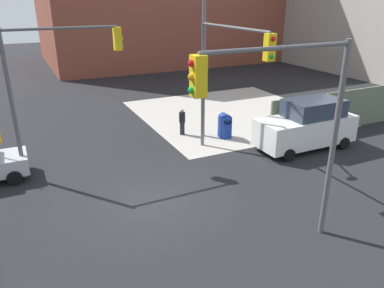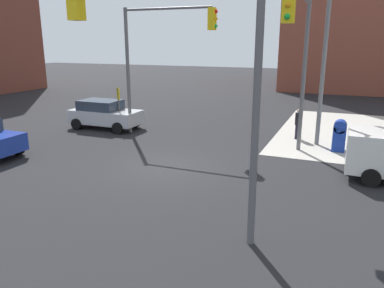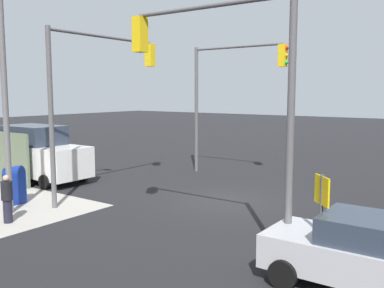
# 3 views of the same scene
# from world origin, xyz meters

# --- Properties ---
(ground_plane) EXTENTS (120.00, 120.00, 0.00)m
(ground_plane) POSITION_xyz_m (0.00, 0.00, 0.00)
(ground_plane) COLOR black
(traffic_signal_nw_corner) EXTENTS (5.05, 0.36, 6.50)m
(traffic_signal_nw_corner) POSITION_xyz_m (-2.59, 4.50, 4.60)
(traffic_signal_nw_corner) COLOR #59595B
(traffic_signal_nw_corner) RESTS_ON ground
(traffic_signal_se_corner) EXTENTS (5.14, 0.36, 6.50)m
(traffic_signal_se_corner) POSITION_xyz_m (2.55, -4.50, 4.61)
(traffic_signal_se_corner) COLOR #59595B
(traffic_signal_se_corner) RESTS_ON ground
(traffic_signal_ne_corner) EXTENTS (0.36, 5.72, 6.50)m
(traffic_signal_ne_corner) POSITION_xyz_m (4.50, 2.31, 4.65)
(traffic_signal_ne_corner) COLOR #59595B
(traffic_signal_ne_corner) RESTS_ON ground
(street_lamp_corner) EXTENTS (1.22, 2.53, 8.00)m
(street_lamp_corner) POSITION_xyz_m (5.07, 5.45, 4.70)
(street_lamp_corner) COLOR slate
(street_lamp_corner) RESTS_ON ground
(warning_sign_two_way) EXTENTS (0.48, 0.48, 2.40)m
(warning_sign_two_way) POSITION_xyz_m (-5.40, 4.82, 1.64)
(warning_sign_two_way) COLOR #4C4C4C
(warning_sign_two_way) RESTS_ON ground
(mailbox_blue) EXTENTS (0.56, 0.64, 1.43)m
(mailbox_blue) POSITION_xyz_m (6.20, 5.00, 0.76)
(mailbox_blue) COLOR navy
(mailbox_blue) RESTS_ON ground
(sedan_silver) EXTENTS (4.04, 2.02, 1.62)m
(sedan_silver) POSITION_xyz_m (-6.37, 4.79, 0.84)
(sedan_silver) COLOR #B7BABF
(sedan_silver) RESTS_ON ground
(van_white_delivery) EXTENTS (5.40, 2.32, 2.62)m
(van_white_delivery) POSITION_xyz_m (9.33, 1.80, 1.28)
(van_white_delivery) COLOR white
(van_white_delivery) RESTS_ON ground
(pedestrian_crossing) EXTENTS (0.36, 0.36, 1.57)m
(pedestrian_crossing) POSITION_xyz_m (4.20, 6.50, 0.81)
(pedestrian_crossing) COLOR black
(pedestrian_crossing) RESTS_ON ground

